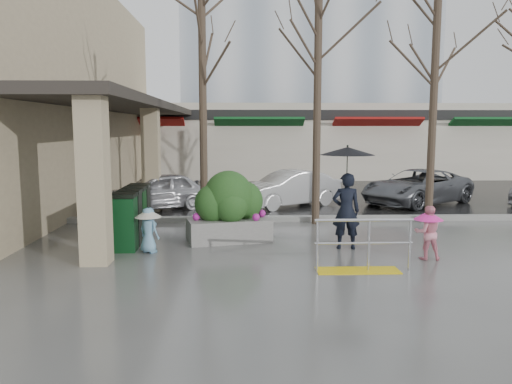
{
  "coord_description": "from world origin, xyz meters",
  "views": [
    {
      "loc": [
        -0.98,
        -10.52,
        2.76
      ],
      "look_at": [
        -0.61,
        0.75,
        1.3
      ],
      "focal_mm": 35.0,
      "sensor_mm": 36.0,
      "label": 1
    }
  ],
  "objects": [
    {
      "name": "storefront_row",
      "position": [
        2.0,
        17.97,
        2.01
      ],
      "size": [
        34.0,
        6.74,
        4.0
      ],
      "color": "beige",
      "rests_on": "ground"
    },
    {
      "name": "ground",
      "position": [
        0.0,
        0.0,
        0.0
      ],
      "size": [
        120.0,
        120.0,
        0.0
      ],
      "primitive_type": "plane",
      "color": "#51514F",
      "rests_on": "ground"
    },
    {
      "name": "handrail",
      "position": [
        1.36,
        -1.2,
        0.38
      ],
      "size": [
        1.9,
        0.5,
        1.03
      ],
      "color": "yellow",
      "rests_on": "ground"
    },
    {
      "name": "tree_mideast",
      "position": [
        4.5,
        3.6,
        4.86
      ],
      "size": [
        3.2,
        3.2,
        6.5
      ],
      "color": "#382B21",
      "rests_on": "ground"
    },
    {
      "name": "child_blue",
      "position": [
        -3.0,
        0.37,
        0.62
      ],
      "size": [
        0.6,
        0.6,
        1.03
      ],
      "rotation": [
        0.0,
        0.0,
        2.56
      ],
      "color": "#6EA2C4",
      "rests_on": "ground"
    },
    {
      "name": "news_boxes",
      "position": [
        -3.57,
        1.46,
        0.66
      ],
      "size": [
        0.57,
        2.35,
        1.31
      ],
      "rotation": [
        0.0,
        0.0,
        0.02
      ],
      "color": "#0E3D1B",
      "rests_on": "ground"
    },
    {
      "name": "tree_midwest",
      "position": [
        1.2,
        3.6,
        5.23
      ],
      "size": [
        3.2,
        3.2,
        7.0
      ],
      "color": "#382B21",
      "rests_on": "ground"
    },
    {
      "name": "pillar_front",
      "position": [
        -3.9,
        -0.5,
        1.75
      ],
      "size": [
        0.55,
        0.55,
        3.5
      ],
      "primitive_type": "cube",
      "color": "tan",
      "rests_on": "ground"
    },
    {
      "name": "office_tower",
      "position": [
        4.0,
        30.0,
        12.5
      ],
      "size": [
        18.0,
        12.0,
        25.0
      ],
      "primitive_type": "cube",
      "color": "#8C99A8",
      "rests_on": "ground"
    },
    {
      "name": "woman",
      "position": [
        1.44,
        0.61,
        1.38
      ],
      "size": [
        1.23,
        1.23,
        2.37
      ],
      "rotation": [
        0.0,
        0.0,
        3.1
      ],
      "color": "black",
      "rests_on": "ground"
    },
    {
      "name": "tree_west",
      "position": [
        -2.0,
        3.6,
        5.08
      ],
      "size": [
        3.2,
        3.2,
        6.8
      ],
      "color": "#382B21",
      "rests_on": "ground"
    },
    {
      "name": "planter",
      "position": [
        -1.25,
        1.5,
        0.83
      ],
      "size": [
        2.16,
        1.43,
        1.73
      ],
      "rotation": [
        0.0,
        0.0,
        0.24
      ],
      "color": "slate",
      "rests_on": "ground"
    },
    {
      "name": "pillar_back",
      "position": [
        -3.9,
        6.0,
        1.75
      ],
      "size": [
        0.55,
        0.55,
        3.5
      ],
      "primitive_type": "cube",
      "color": "tan",
      "rests_on": "ground"
    },
    {
      "name": "curb",
      "position": [
        0.0,
        4.0,
        0.07
      ],
      "size": [
        120.0,
        0.3,
        0.15
      ],
      "primitive_type": "cube",
      "color": "gray",
      "rests_on": "ground"
    },
    {
      "name": "car_c",
      "position": [
        5.42,
        7.17,
        0.63
      ],
      "size": [
        4.92,
        4.31,
        1.26
      ],
      "primitive_type": "imported",
      "rotation": [
        0.0,
        0.0,
        -0.96
      ],
      "color": "slate",
      "rests_on": "ground"
    },
    {
      "name": "child_pink",
      "position": [
        2.96,
        -0.37,
        0.64
      ],
      "size": [
        0.62,
        0.62,
        1.14
      ],
      "rotation": [
        0.0,
        0.0,
        3.04
      ],
      "color": "pink",
      "rests_on": "ground"
    },
    {
      "name": "street_asphalt",
      "position": [
        0.0,
        22.0,
        0.01
      ],
      "size": [
        120.0,
        36.0,
        0.01
      ],
      "primitive_type": "cube",
      "color": "black",
      "rests_on": "ground"
    },
    {
      "name": "near_building",
      "position": [
        -9.0,
        8.0,
        4.0
      ],
      "size": [
        6.0,
        18.0,
        8.0
      ],
      "primitive_type": "cube",
      "color": "tan",
      "rests_on": "ground"
    },
    {
      "name": "car_b",
      "position": [
        0.73,
        6.77,
        0.63
      ],
      "size": [
        3.97,
        3.1,
        1.26
      ],
      "primitive_type": "imported",
      "rotation": [
        0.0,
        0.0,
        -1.04
      ],
      "color": "silver",
      "rests_on": "ground"
    },
    {
      "name": "car_a",
      "position": [
        -3.78,
        6.21,
        0.63
      ],
      "size": [
        3.96,
        3.06,
        1.26
      ],
      "primitive_type": "imported",
      "rotation": [
        0.0,
        0.0,
        -1.08
      ],
      "color": "#B6B6BB",
      "rests_on": "ground"
    },
    {
      "name": "canopy_slab",
      "position": [
        -4.8,
        8.0,
        3.62
      ],
      "size": [
        2.8,
        18.0,
        0.25
      ],
      "primitive_type": "cube",
      "color": "#2D2823",
      "rests_on": "pillar_front"
    }
  ]
}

